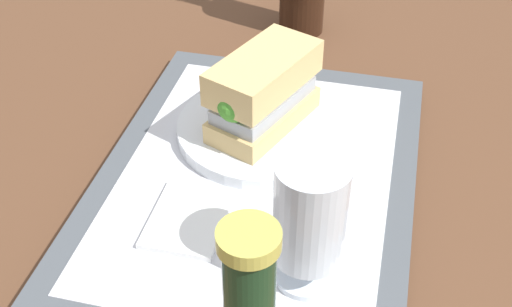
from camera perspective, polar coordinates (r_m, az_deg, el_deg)
The scene contains 7 objects.
ground_plane at distance 0.68m, azimuth 0.00°, elevation -3.27°, with size 3.00×3.00×0.00m, color brown.
tray at distance 0.67m, azimuth 0.00°, elevation -2.64°, with size 0.44×0.32×0.02m, color #4C5156.
placemat at distance 0.66m, azimuth 0.00°, elevation -1.96°, with size 0.38×0.27×0.00m, color silver.
plate at distance 0.71m, azimuth 0.66°, elevation 2.20°, with size 0.19×0.19×0.01m, color white.
sandwich at distance 0.68m, azimuth 0.53°, elevation 5.41°, with size 0.14×0.11×0.08m.
beer_glass at distance 0.52m, azimuth 4.74°, elevation -5.96°, with size 0.06×0.06×0.12m.
napkin_folded at distance 0.62m, azimuth -5.95°, elevation -5.74°, with size 0.09×0.07×0.01m, color white.
Camera 1 is at (0.49, 0.12, 0.46)m, focal length 45.49 mm.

